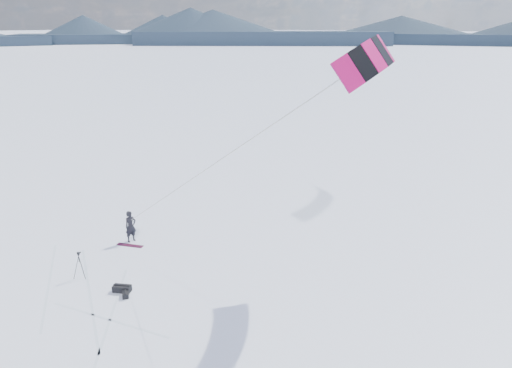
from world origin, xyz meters
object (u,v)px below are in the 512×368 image
Objects in this scene: gear_bag_a at (122,288)px; gear_bag_b at (125,294)px; snowkiter at (132,241)px; tripod at (79,261)px; snowboard at (130,245)px.

gear_bag_b is at bearing -49.09° from gear_bag_a.
tripod is (1.20, -4.55, 0.90)m from snowkiter.
snowkiter is 2.94× the size of gear_bag_b.
snowboard is (0.40, -0.51, 0.02)m from snowkiter.
tripod is 3.39m from gear_bag_b.
gear_bag_a reaches higher than snowboard.
tripod is 1.49× the size of gear_bag_a.
snowkiter is at bearing 176.67° from gear_bag_b.
snowkiter is at bearing 107.69° from gear_bag_a.
tripod reaches higher than gear_bag_b.
snowkiter reaches higher than gear_bag_b.
gear_bag_b is (4.10, -4.06, 0.10)m from snowboard.
gear_bag_b is at bearing -63.24° from snowboard.
snowkiter is 4.79m from tripod.
snowkiter is 1.18× the size of snowboard.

